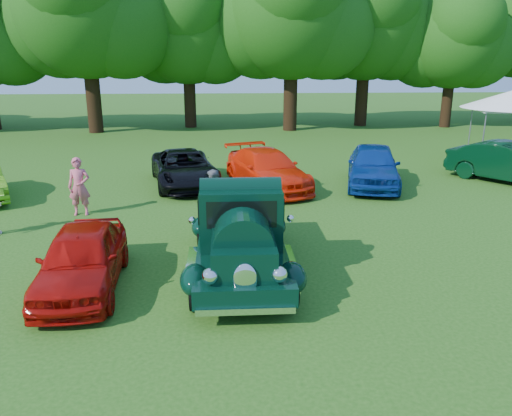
{
  "coord_description": "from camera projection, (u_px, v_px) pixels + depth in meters",
  "views": [
    {
      "loc": [
        -0.23,
        -10.17,
        4.68
      ],
      "look_at": [
        0.5,
        1.66,
        1.1
      ],
      "focal_mm": 35.0,
      "sensor_mm": 36.0,
      "label": 1
    }
  ],
  "objects": [
    {
      "name": "back_car_orange",
      "position": [
        267.0,
        169.0,
        18.48
      ],
      "size": [
        3.45,
        5.25,
        1.41
      ],
      "primitive_type": "imported",
      "rotation": [
        0.0,
        0.0,
        0.33
      ],
      "color": "red",
      "rests_on": "ground"
    },
    {
      "name": "back_car_green",
      "position": [
        510.0,
        163.0,
        19.35
      ],
      "size": [
        4.17,
        4.67,
        1.54
      ],
      "primitive_type": "imported",
      "rotation": [
        0.0,
        0.0,
        0.67
      ],
      "color": "black",
      "rests_on": "ground"
    },
    {
      "name": "spectator_pink",
      "position": [
        79.0,
        187.0,
        15.25
      ],
      "size": [
        0.68,
        0.47,
        1.8
      ],
      "primitive_type": "imported",
      "rotation": [
        0.0,
        0.0,
        0.06
      ],
      "color": "#D65870",
      "rests_on": "ground"
    },
    {
      "name": "red_convertible",
      "position": [
        82.0,
        259.0,
        10.4
      ],
      "size": [
        1.83,
        3.99,
        1.33
      ],
      "primitive_type": "imported",
      "rotation": [
        0.0,
        0.0,
        0.07
      ],
      "color": "#A40B07",
      "rests_on": "ground"
    },
    {
      "name": "canopy_tent",
      "position": [
        512.0,
        100.0,
        22.43
      ],
      "size": [
        5.36,
        5.36,
        3.3
      ],
      "rotation": [
        0.0,
        0.0,
        -0.25
      ],
      "color": "white",
      "rests_on": "ground"
    },
    {
      "name": "tree_line",
      "position": [
        268.0,
        21.0,
        32.45
      ],
      "size": [
        65.68,
        10.55,
        12.0
      ],
      "color": "black",
      "rests_on": "ground"
    },
    {
      "name": "spectator_grey",
      "position": [
        214.0,
        196.0,
        14.59
      ],
      "size": [
        0.96,
        0.97,
        1.58
      ],
      "primitive_type": "imported",
      "rotation": [
        0.0,
        0.0,
        -0.84
      ],
      "color": "slate",
      "rests_on": "ground"
    },
    {
      "name": "back_car_black",
      "position": [
        184.0,
        168.0,
        18.88
      ],
      "size": [
        3.12,
        5.11,
        1.32
      ],
      "primitive_type": "imported",
      "rotation": [
        0.0,
        0.0,
        0.2
      ],
      "color": "black",
      "rests_on": "ground"
    },
    {
      "name": "ground",
      "position": [
        238.0,
        277.0,
        11.09
      ],
      "size": [
        120.0,
        120.0,
        0.0
      ],
      "primitive_type": "plane",
      "color": "#205213",
      "rests_on": "ground"
    },
    {
      "name": "hero_pickup",
      "position": [
        241.0,
        234.0,
        11.17
      ],
      "size": [
        2.44,
        5.25,
        2.05
      ],
      "color": "black",
      "rests_on": "ground"
    },
    {
      "name": "back_car_blue",
      "position": [
        373.0,
        166.0,
        18.78
      ],
      "size": [
        2.92,
        4.92,
        1.57
      ],
      "primitive_type": "imported",
      "rotation": [
        0.0,
        0.0,
        -0.25
      ],
      "color": "navy",
      "rests_on": "ground"
    }
  ]
}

